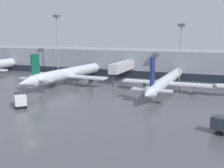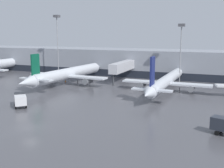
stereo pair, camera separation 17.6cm
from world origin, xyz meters
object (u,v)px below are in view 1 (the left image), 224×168
object	(u,v)px
apron_light_mast_0	(57,29)
parked_jet_3	(166,81)
parked_jet_2	(67,74)
service_truck_2	(20,99)
apron_light_mast_3	(181,36)
traffic_cone_2	(65,81)

from	to	relation	value
apron_light_mast_0	parked_jet_3	bearing A→B (deg)	-17.49
parked_jet_2	apron_light_mast_0	bearing A→B (deg)	44.92
apron_light_mast_0	service_truck_2	bearing A→B (deg)	-67.68
parked_jet_2	apron_light_mast_3	size ratio (longest dim) A/B	2.25
traffic_cone_2	apron_light_mast_0	xyz separation A→B (m)	(-8.93, 10.20, 15.70)
parked_jet_2	parked_jet_3	world-z (taller)	parked_jet_3
parked_jet_3	apron_light_mast_0	size ratio (longest dim) A/B	1.89
parked_jet_3	apron_light_mast_0	xyz separation A→B (m)	(-40.03, 12.62, 13.45)
service_truck_2	traffic_cone_2	world-z (taller)	service_truck_2
apron_light_mast_0	traffic_cone_2	bearing A→B (deg)	-48.79
parked_jet_3	service_truck_2	world-z (taller)	parked_jet_3
parked_jet_2	traffic_cone_2	distance (m)	5.08
parked_jet_3	service_truck_2	distance (m)	35.70
traffic_cone_2	apron_light_mast_0	world-z (taller)	apron_light_mast_0
service_truck_2	apron_light_mast_3	size ratio (longest dim) A/B	0.29
parked_jet_3	apron_light_mast_3	xyz separation A→B (m)	(1.50, 12.58, 11.14)
apron_light_mast_0	apron_light_mast_3	distance (m)	41.60
parked_jet_2	traffic_cone_2	xyz separation A→B (m)	(-2.74, 3.30, -2.72)
parked_jet_3	traffic_cone_2	bearing A→B (deg)	86.35
parked_jet_2	apron_light_mast_0	size ratio (longest dim) A/B	1.88
traffic_cone_2	parked_jet_3	bearing A→B (deg)	-4.45
parked_jet_3	apron_light_mast_0	bearing A→B (deg)	73.30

